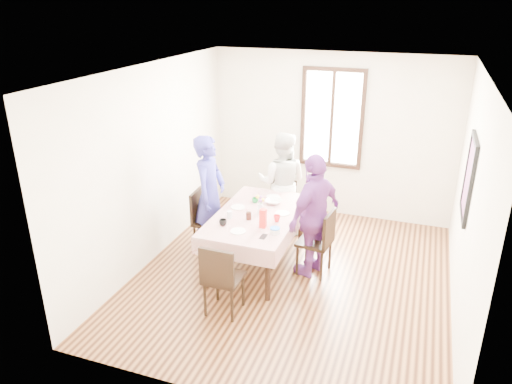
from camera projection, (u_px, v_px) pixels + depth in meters
ground at (292, 276)px, 6.49m from camera, size 4.50×4.50×0.00m
back_wall at (331, 136)px, 7.95m from camera, size 4.00×0.00×4.00m
right_wall at (470, 204)px, 5.36m from camera, size 0.00×4.50×4.50m
window_frame at (332, 118)px, 7.82m from camera, size 1.02×0.06×1.62m
window_pane at (332, 118)px, 7.82m from camera, size 0.90×0.02×1.50m
art_poster at (469, 178)px, 5.55m from camera, size 0.04×0.76×0.96m
dining_table at (257, 239)px, 6.67m from camera, size 0.95×1.69×0.75m
tablecloth at (257, 214)px, 6.53m from camera, size 1.07×1.81×0.01m
chair_left at (210, 221)px, 7.02m from camera, size 0.44×0.44×0.91m
chair_right at (315, 242)px, 6.44m from camera, size 0.47×0.47×0.91m
chair_far at (282, 203)px, 7.65m from camera, size 0.47×0.47×0.91m
chair_near at (224, 277)px, 5.62m from camera, size 0.43×0.43×0.91m
person_left at (210, 195)px, 6.86m from camera, size 0.43×0.64×1.74m
person_far at (282, 182)px, 7.50m from camera, size 0.84×0.69×1.61m
person_right at (314, 215)px, 6.30m from camera, size 0.77×1.06×1.67m
mug_black at (223, 222)px, 6.19m from camera, size 0.11×0.11×0.08m
mug_flag at (277, 218)px, 6.29m from camera, size 0.13×0.13×0.09m
mug_green at (255, 200)px, 6.87m from camera, size 0.11×0.11×0.07m
serving_bowl at (274, 202)px, 6.84m from camera, size 0.24×0.24×0.06m
juice_carton at (263, 218)px, 6.10m from camera, size 0.08×0.08×0.25m
butter_tub at (275, 231)px, 5.98m from camera, size 0.13×0.13×0.06m
jam_jar at (249, 216)px, 6.35m from camera, size 0.07×0.07×0.10m
drinking_glass at (230, 215)px, 6.39m from camera, size 0.07×0.07×0.10m
smartphone at (263, 237)px, 5.90m from camera, size 0.07×0.14×0.01m
flower_vase at (260, 209)px, 6.51m from camera, size 0.07×0.07×0.14m
plate_left at (238, 207)px, 6.72m from camera, size 0.20×0.20×0.01m
plate_right at (282, 213)px, 6.53m from camera, size 0.20×0.20×0.01m
plate_far at (273, 197)px, 7.07m from camera, size 0.20×0.20×0.01m
plate_near at (238, 231)px, 6.03m from camera, size 0.20×0.20×0.01m
butter_lid at (275, 228)px, 5.97m from camera, size 0.12×0.12×0.01m
flower_bunch at (260, 200)px, 6.46m from camera, size 0.09×0.09×0.10m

